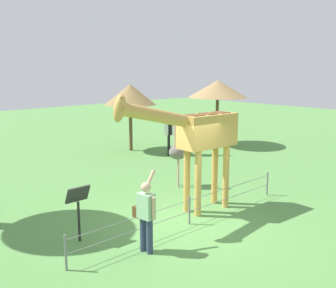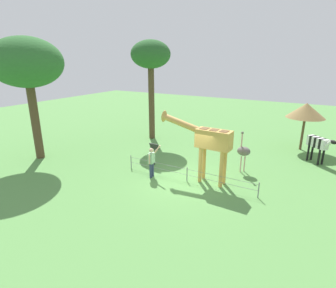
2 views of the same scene
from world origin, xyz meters
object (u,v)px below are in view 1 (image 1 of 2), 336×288
object	(u,v)px
visitor	(146,212)
giraffe	(199,135)
shade_hut_near	(218,89)
shade_hut_far	(130,95)
zebra	(179,130)
info_sign	(78,202)
ostrich	(178,152)

from	to	relation	value
visitor	giraffe	bearing A→B (deg)	-160.70
shade_hut_near	shade_hut_far	world-z (taller)	shade_hut_near
visitor	shade_hut_near	bearing A→B (deg)	-146.61
shade_hut_near	shade_hut_far	bearing A→B (deg)	-25.36
visitor	shade_hut_near	distance (m)	12.62
zebra	shade_hut_near	distance (m)	3.51
visitor	shade_hut_far	world-z (taller)	shade_hut_far
shade_hut_far	zebra	bearing A→B (deg)	113.54
shade_hut_near	giraffe	bearing A→B (deg)	37.35
info_sign	giraffe	bearing A→B (deg)	170.67
shade_hut_far	giraffe	bearing A→B (deg)	64.59
giraffe	ostrich	xyz separation A→B (m)	(-1.29, -2.11, -0.99)
shade_hut_near	shade_hut_far	size ratio (longest dim) A/B	1.04
ostrich	info_sign	size ratio (longest dim) A/B	1.70
giraffe	visitor	bearing A→B (deg)	19.30
shade_hut_near	info_sign	distance (m)	12.56
zebra	shade_hut_far	bearing A→B (deg)	-66.46
shade_hut_near	shade_hut_far	distance (m)	4.49
shade_hut_near	ostrich	bearing A→B (deg)	30.57
visitor	info_sign	bearing A→B (deg)	-62.11
zebra	shade_hut_near	world-z (taller)	shade_hut_near
visitor	zebra	bearing A→B (deg)	-138.56
shade_hut_far	info_sign	world-z (taller)	shade_hut_far
shade_hut_far	info_sign	distance (m)	10.36
giraffe	shade_hut_near	bearing A→B (deg)	-142.65
zebra	info_sign	size ratio (longest dim) A/B	1.26
giraffe	shade_hut_far	bearing A→B (deg)	-115.41
ostrich	zebra	bearing A→B (deg)	-134.77
visitor	shade_hut_far	distance (m)	10.98
shade_hut_far	info_sign	bearing A→B (deg)	45.67
zebra	shade_hut_near	bearing A→B (deg)	-173.13
ostrich	info_sign	world-z (taller)	ostrich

